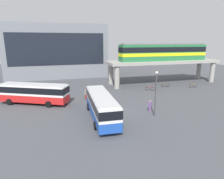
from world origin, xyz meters
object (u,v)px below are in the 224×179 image
bus_secondary (33,92)px  bicycle_red (150,89)px  train (163,52)px  pedestrian_walking_across (93,91)px  bus_main (101,104)px  pedestrian_by_bike_rack (150,107)px  station_building (57,51)px  bicycle_orange (193,86)px  pedestrian_waiting_near_stop (86,95)px  bicycle_brown (165,85)px

bus_secondary → bicycle_red: 21.85m
train → pedestrian_walking_across: size_ratio=11.41×
bus_main → pedestrian_by_bike_rack: bearing=3.3°
station_building → bicycle_orange: size_ratio=14.69×
bus_secondary → bicycle_orange: 31.97m
pedestrian_by_bike_rack → bus_secondary: bearing=152.0°
bicycle_red → pedestrian_walking_across: size_ratio=0.90×
station_building → pedestrian_by_bike_rack: station_building is taller
train → pedestrian_walking_across: 20.05m
station_building → pedestrian_walking_across: station_building is taller
train → bicycle_orange: (4.11, -6.10, -6.97)m
pedestrian_walking_across → bicycle_red: bearing=2.5°
bus_secondary → pedestrian_by_bike_rack: (15.96, -8.48, -1.20)m
bus_secondary → station_building: bearing=79.9°
bicycle_orange → pedestrian_walking_across: bearing=-179.4°
bicycle_orange → pedestrian_by_bike_rack: bearing=-145.8°
station_building → train: station_building is taller
pedestrian_by_bike_rack → bicycle_red: bearing=62.9°
bicycle_red → station_building: bearing=127.5°
bicycle_red → pedestrian_waiting_near_stop: (-13.31, -2.20, 0.40)m
station_building → bicycle_red: 28.98m
train → pedestrian_walking_across: train is taller
station_building → bicycle_red: size_ratio=15.80×
bus_main → train: bearing=42.5°
station_building → bicycle_brown: station_building is taller
bicycle_brown → bicycle_red: bearing=-158.3°
bicycle_orange → pedestrian_walking_across: 22.01m
bus_main → pedestrian_waiting_near_stop: bearing=93.2°
pedestrian_walking_across → pedestrian_by_bike_rack: (6.13, -10.55, -0.09)m
pedestrian_walking_across → bus_main: bearing=-95.2°
pedestrian_by_bike_rack → pedestrian_waiting_near_stop: bearing=130.7°
bicycle_orange → train: bearing=124.0°
station_building → train: 28.55m
bus_main → station_building: bearing=97.4°
bus_main → bicycle_red: 17.27m
bicycle_red → bus_secondary: bearing=-173.2°
bicycle_red → bicycle_orange: same height
bicycle_brown → train: bearing=70.9°
bus_main → bicycle_red: bus_main is taller
bicycle_red → pedestrian_by_bike_rack: bearing=-117.1°
bicycle_brown → bus_main: bearing=-142.7°
bus_secondary → pedestrian_waiting_near_stop: size_ratio=6.73×
bus_secondary → bicycle_red: size_ratio=6.64×
bicycle_brown → pedestrian_walking_across: (-16.53, -2.41, 0.51)m
train → bicycle_brown: size_ratio=11.84×
bus_secondary → pedestrian_waiting_near_stop: 8.42m
bus_main → bicycle_orange: 25.64m
bicycle_red → pedestrian_by_bike_rack: (-5.67, -11.07, 0.43)m
bus_secondary → bicycle_brown: bearing=9.6°
pedestrian_waiting_near_stop → pedestrian_by_bike_rack: pedestrian_by_bike_rack is taller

